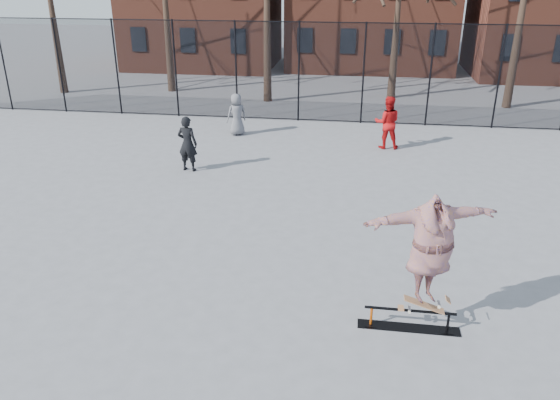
# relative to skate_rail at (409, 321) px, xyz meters

# --- Properties ---
(ground) EXTENTS (100.00, 100.00, 0.00)m
(ground) POSITION_rel_skate_rail_xyz_m (-2.21, 0.92, -0.16)
(ground) COLOR slate
(skate_rail) EXTENTS (1.80, 0.28, 0.40)m
(skate_rail) POSITION_rel_skate_rail_xyz_m (0.00, 0.00, 0.00)
(skate_rail) COLOR black
(skate_rail) RESTS_ON ground
(skateboard) EXTENTS (0.80, 0.19, 0.09)m
(skateboard) POSITION_rel_skate_rail_xyz_m (0.22, 0.00, 0.29)
(skateboard) COLOR #9C663E
(skateboard) RESTS_ON skate_rail
(skater) EXTENTS (2.48, 1.52, 1.96)m
(skater) POSITION_rel_skate_rail_xyz_m (0.22, 0.00, 1.32)
(skater) COLOR #723A92
(skater) RESTS_ON skateboard
(bystander_grey) EXTENTS (0.92, 0.86, 1.59)m
(bystander_grey) POSITION_rel_skate_rail_xyz_m (-5.69, 11.49, 0.64)
(bystander_grey) COLOR #5D5D61
(bystander_grey) RESTS_ON ground
(bystander_black) EXTENTS (0.69, 0.51, 1.75)m
(bystander_black) POSITION_rel_skate_rail_xyz_m (-6.33, 7.38, 0.72)
(bystander_black) COLOR black
(bystander_black) RESTS_ON ground
(bystander_red) EXTENTS (0.93, 0.75, 1.84)m
(bystander_red) POSITION_rel_skate_rail_xyz_m (-0.10, 10.66, 0.77)
(bystander_red) COLOR #AE0F10
(bystander_red) RESTS_ON ground
(fence) EXTENTS (34.03, 0.07, 4.00)m
(fence) POSITION_rel_skate_rail_xyz_m (-2.23, 13.92, 1.90)
(fence) COLOR black
(fence) RESTS_ON ground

